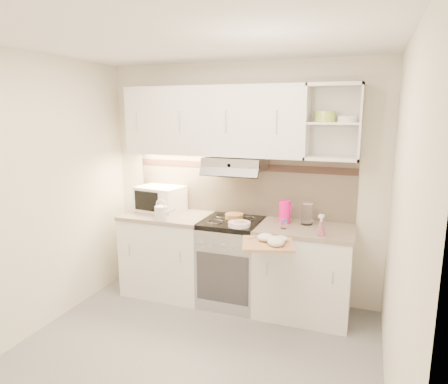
% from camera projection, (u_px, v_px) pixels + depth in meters
% --- Properties ---
extents(ground, '(3.00, 3.00, 0.00)m').
position_uv_depth(ground, '(188.00, 360.00, 3.26)').
color(ground, gray).
rests_on(ground, ground).
extents(room_shell, '(3.04, 2.84, 2.52)m').
position_uv_depth(room_shell, '(204.00, 157.00, 3.28)').
color(room_shell, silver).
rests_on(room_shell, ground).
extents(base_cabinet_left, '(0.90, 0.60, 0.86)m').
position_uv_depth(base_cabinet_left, '(168.00, 255.00, 4.44)').
color(base_cabinet_left, white).
rests_on(base_cabinet_left, ground).
extents(worktop_left, '(0.92, 0.62, 0.04)m').
position_uv_depth(worktop_left, '(167.00, 216.00, 4.35)').
color(worktop_left, gray).
rests_on(worktop_left, base_cabinet_left).
extents(base_cabinet_right, '(0.90, 0.60, 0.86)m').
position_uv_depth(base_cabinet_right, '(304.00, 273.00, 3.94)').
color(base_cabinet_right, white).
rests_on(base_cabinet_right, ground).
extents(worktop_right, '(0.92, 0.62, 0.04)m').
position_uv_depth(worktop_right, '(305.00, 229.00, 3.85)').
color(worktop_right, gray).
rests_on(worktop_right, base_cabinet_right).
extents(electric_range, '(0.60, 0.60, 0.90)m').
position_uv_depth(electric_range, '(232.00, 262.00, 4.18)').
color(electric_range, '#B7B7BC').
rests_on(electric_range, ground).
extents(microwave, '(0.53, 0.43, 0.28)m').
position_uv_depth(microwave, '(160.00, 199.00, 4.47)').
color(microwave, white).
rests_on(microwave, worktop_left).
extents(watering_can, '(0.25, 0.13, 0.21)m').
position_uv_depth(watering_can, '(162.00, 212.00, 4.11)').
color(watering_can, silver).
rests_on(watering_can, worktop_left).
extents(plate_stack, '(0.22, 0.22, 0.05)m').
position_uv_depth(plate_stack, '(239.00, 224.00, 3.88)').
color(plate_stack, white).
rests_on(plate_stack, electric_range).
extents(bread_loaf, '(0.19, 0.19, 0.05)m').
position_uv_depth(bread_loaf, '(234.00, 216.00, 4.16)').
color(bread_loaf, olive).
rests_on(bread_loaf, electric_range).
extents(pink_pitcher, '(0.12, 0.11, 0.23)m').
position_uv_depth(pink_pitcher, '(285.00, 212.00, 3.97)').
color(pink_pitcher, '#FC0A81').
rests_on(pink_pitcher, worktop_right).
extents(glass_jar, '(0.12, 0.12, 0.23)m').
position_uv_depth(glass_jar, '(307.00, 213.00, 3.92)').
color(glass_jar, white).
rests_on(glass_jar, worktop_right).
extents(spice_jar, '(0.06, 0.06, 0.09)m').
position_uv_depth(spice_jar, '(284.00, 224.00, 3.80)').
color(spice_jar, silver).
rests_on(spice_jar, worktop_right).
extents(spray_bottle, '(0.08, 0.08, 0.21)m').
position_uv_depth(spray_bottle, '(321.00, 227.00, 3.57)').
color(spray_bottle, pink).
rests_on(spray_bottle, worktop_right).
extents(cutting_board, '(0.53, 0.50, 0.02)m').
position_uv_depth(cutting_board, '(268.00, 244.00, 3.45)').
color(cutting_board, '#AE8A4D').
rests_on(cutting_board, base_cabinet_right).
extents(dish_towel, '(0.29, 0.25, 0.07)m').
position_uv_depth(dish_towel, '(272.00, 239.00, 3.42)').
color(dish_towel, white).
rests_on(dish_towel, cutting_board).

